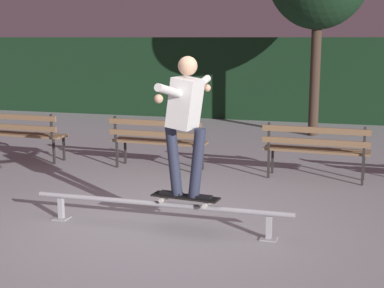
# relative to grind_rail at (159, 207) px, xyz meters

# --- Properties ---
(ground_plane) EXTENTS (90.00, 90.00, 0.00)m
(ground_plane) POSITION_rel_grind_rail_xyz_m (-0.00, -0.03, -0.25)
(ground_plane) COLOR #99999E
(hedge_backdrop) EXTENTS (24.00, 1.20, 2.17)m
(hedge_backdrop) POSITION_rel_grind_rail_xyz_m (-0.00, 9.42, 0.83)
(hedge_backdrop) COLOR black
(hedge_backdrop) RESTS_ON ground
(grind_rail) EXTENTS (3.07, 0.18, 0.32)m
(grind_rail) POSITION_rel_grind_rail_xyz_m (0.00, 0.00, 0.00)
(grind_rail) COLOR #9E9EA3
(grind_rail) RESTS_ON ground
(skateboard) EXTENTS (0.80, 0.28, 0.09)m
(skateboard) POSITION_rel_grind_rail_xyz_m (0.31, 0.00, 0.14)
(skateboard) COLOR black
(skateboard) RESTS_ON grind_rail
(skateboarder) EXTENTS (0.63, 1.40, 1.56)m
(skateboarder) POSITION_rel_grind_rail_xyz_m (0.31, -0.00, 1.08)
(skateboarder) COLOR black
(skateboarder) RESTS_ON skateboard
(park_bench_leftmost) EXTENTS (1.62, 0.49, 0.88)m
(park_bench_leftmost) POSITION_rel_grind_rail_xyz_m (-3.57, 2.77, 0.28)
(park_bench_leftmost) COLOR #282623
(park_bench_leftmost) RESTS_ON ground
(park_bench_left_center) EXTENTS (1.62, 0.49, 0.88)m
(park_bench_left_center) POSITION_rel_grind_rail_xyz_m (-1.01, 2.77, 0.28)
(park_bench_left_center) COLOR #282623
(park_bench_left_center) RESTS_ON ground
(park_bench_right_center) EXTENTS (1.62, 0.49, 0.88)m
(park_bench_right_center) POSITION_rel_grind_rail_xyz_m (1.55, 2.77, 0.28)
(park_bench_right_center) COLOR #282623
(park_bench_right_center) RESTS_ON ground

